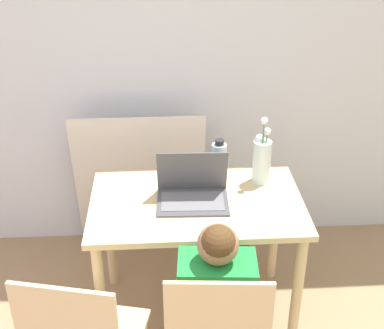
{
  "coord_description": "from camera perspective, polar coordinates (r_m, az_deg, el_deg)",
  "views": [
    {
      "loc": [
        -0.03,
        -0.65,
        2.08
      ],
      "look_at": [
        0.1,
        1.51,
        0.88
      ],
      "focal_mm": 50.0,
      "sensor_mm": 36.0,
      "label": 1
    }
  ],
  "objects": [
    {
      "name": "wall_back",
      "position": [
        2.99,
        -2.88,
        12.84
      ],
      "size": [
        6.4,
        0.05,
        2.5
      ],
      "color": "silver",
      "rests_on": "ground_plane"
    },
    {
      "name": "dining_table",
      "position": [
        2.59,
        0.49,
        -5.91
      ],
      "size": [
        1.01,
        0.62,
        0.7
      ],
      "color": "#D6B784",
      "rests_on": "ground_plane"
    },
    {
      "name": "person_seated",
      "position": [
        2.2,
        2.56,
        -13.49
      ],
      "size": [
        0.33,
        0.44,
        0.97
      ],
      "rotation": [
        0.0,
        0.0,
        3.07
      ],
      "color": "#1E8438",
      "rests_on": "ground_plane"
    },
    {
      "name": "laptop",
      "position": [
        2.52,
        0.05,
        -2.64
      ],
      "size": [
        0.34,
        0.25,
        0.24
      ],
      "rotation": [
        0.0,
        0.0,
        -0.04
      ],
      "color": "#4C4C51",
      "rests_on": "dining_table"
    },
    {
      "name": "flower_vase",
      "position": [
        2.65,
        7.43,
        0.59
      ],
      "size": [
        0.09,
        0.09,
        0.36
      ],
      "color": "silver",
      "rests_on": "dining_table"
    },
    {
      "name": "water_bottle",
      "position": [
        2.6,
        2.88,
        0.01
      ],
      "size": [
        0.07,
        0.07,
        0.25
      ],
      "color": "silver",
      "rests_on": "dining_table"
    },
    {
      "name": "cardboard_panel",
      "position": [
        3.2,
        -5.55,
        -1.87
      ],
      "size": [
        0.77,
        0.14,
        0.89
      ],
      "color": "silver",
      "rests_on": "ground_plane"
    }
  ]
}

